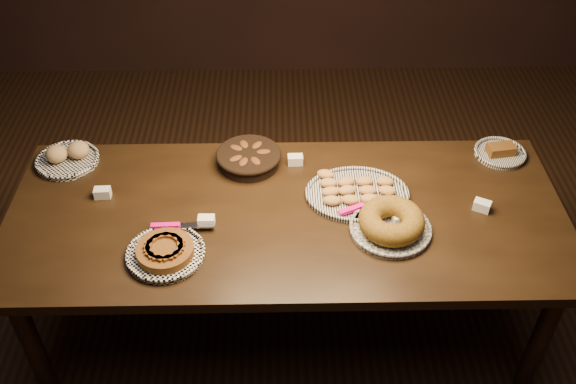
{
  "coord_description": "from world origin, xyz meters",
  "views": [
    {
      "loc": [
        -0.03,
        -2.02,
        2.61
      ],
      "look_at": [
        0.01,
        0.05,
        0.82
      ],
      "focal_mm": 40.0,
      "sensor_mm": 36.0,
      "label": 1
    }
  ],
  "objects_px": {
    "madeleine_platter": "(357,192)",
    "bundt_cake_plate": "(391,223)",
    "buffet_table": "(287,224)",
    "apple_tart_plate": "(166,252)"
  },
  "relations": [
    {
      "from": "buffet_table",
      "to": "apple_tart_plate",
      "type": "bearing_deg",
      "value": -152.97
    },
    {
      "from": "apple_tart_plate",
      "to": "bundt_cake_plate",
      "type": "xyz_separation_m",
      "value": [
        0.91,
        0.12,
        0.02
      ]
    },
    {
      "from": "buffet_table",
      "to": "madeleine_platter",
      "type": "relative_size",
      "value": 5.3
    },
    {
      "from": "buffet_table",
      "to": "madeleine_platter",
      "type": "height_order",
      "value": "madeleine_platter"
    },
    {
      "from": "apple_tart_plate",
      "to": "buffet_table",
      "type": "bearing_deg",
      "value": 48.74
    },
    {
      "from": "madeleine_platter",
      "to": "bundt_cake_plate",
      "type": "xyz_separation_m",
      "value": [
        0.12,
        -0.22,
        0.03
      ]
    },
    {
      "from": "madeleine_platter",
      "to": "apple_tart_plate",
      "type": "bearing_deg",
      "value": -135.45
    },
    {
      "from": "madeleine_platter",
      "to": "bundt_cake_plate",
      "type": "distance_m",
      "value": 0.25
    },
    {
      "from": "apple_tart_plate",
      "to": "madeleine_platter",
      "type": "relative_size",
      "value": 0.77
    },
    {
      "from": "bundt_cake_plate",
      "to": "madeleine_platter",
      "type": "bearing_deg",
      "value": 125.15
    }
  ]
}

